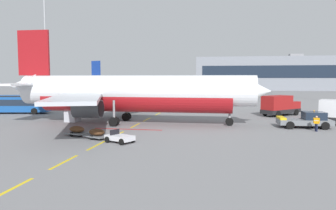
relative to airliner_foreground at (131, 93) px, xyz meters
The scene contains 12 objects.
ground 26.89m from the airliner_foreground, 30.02° to the left, with size 400.00×400.00×0.00m, color slate.
apron_paint_markings 12.00m from the airliner_foreground, 84.78° to the left, with size 8.00×97.18×0.01m.
airliner_foreground is the anchor object (origin of this frame).
pushback_tug 21.64m from the airliner_foreground, ahead, with size 6.15×3.47×2.08m.
airliner_mid_left 78.34m from the airliner_foreground, 121.65° to the left, with size 30.65×29.01×11.28m.
apron_shuttle_bus 24.28m from the airliner_foreground, 160.51° to the left, with size 12.32×5.05×3.00m.
ground_power_truck 23.88m from the airliner_foreground, 31.78° to the left, with size 6.62×6.67×3.14m.
baggage_train 11.51m from the airliner_foreground, 90.66° to the right, with size 8.36×5.11×1.14m.
ground_crew_worker 22.21m from the airliner_foreground, ahead, with size 0.60×0.43×1.74m.
uld_cargo_container 8.84m from the airliner_foreground, behind, with size 1.77×1.73×1.60m.
apron_light_mast_near 41.49m from the airliner_foreground, 135.56° to the left, with size 1.80×1.80×29.43m.
terminal_satellite 130.82m from the airliner_foreground, 75.41° to the left, with size 71.26×26.12×17.03m.
Camera 1 is at (29.30, -14.16, 5.93)m, focal length 35.41 mm.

